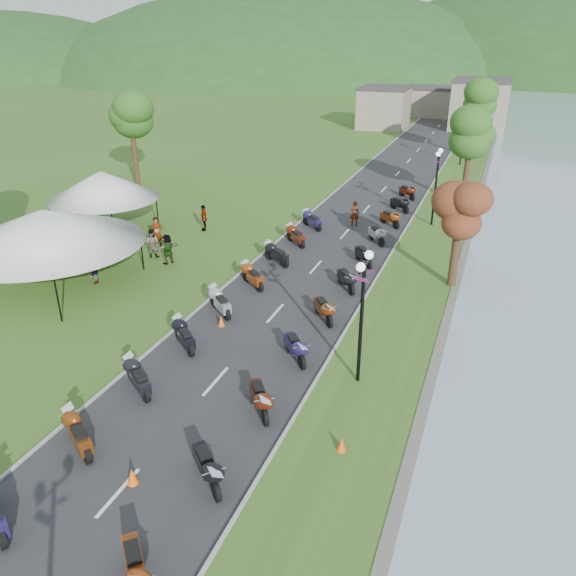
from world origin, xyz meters
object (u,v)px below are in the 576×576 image
(pedestrian_b, at_px, (154,257))
(pedestrian_c, at_px, (96,283))
(vendor_tent_main, at_px, (49,248))
(pedestrian_a, at_px, (159,248))

(pedestrian_b, xyz_separation_m, pedestrian_c, (-0.74, -4.29, 0.00))
(vendor_tent_main, bearing_deg, pedestrian_b, 62.27)
(vendor_tent_main, relative_size, pedestrian_c, 4.13)
(vendor_tent_main, xyz_separation_m, pedestrian_b, (2.68, 5.09, -2.00))
(pedestrian_a, height_order, pedestrian_c, pedestrian_a)
(pedestrian_a, xyz_separation_m, pedestrian_b, (0.49, -1.30, 0.00))
(pedestrian_a, distance_m, pedestrian_b, 1.39)
(vendor_tent_main, relative_size, pedestrian_b, 3.80)
(vendor_tent_main, xyz_separation_m, pedestrian_a, (2.19, 6.39, -2.00))
(pedestrian_b, height_order, pedestrian_c, pedestrian_b)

